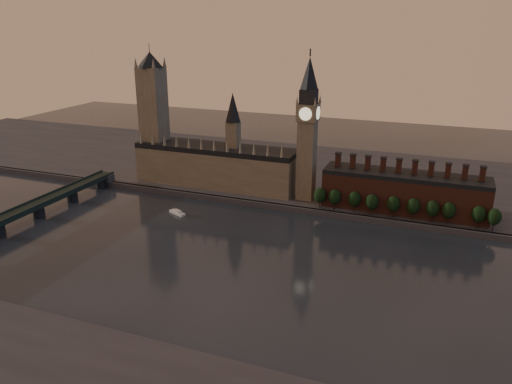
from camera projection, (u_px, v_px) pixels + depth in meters
ground at (234, 265)px, 278.57m from camera, size 900.00×900.00×0.00m
north_bank at (316, 174)px, 434.63m from camera, size 900.00×182.00×4.00m
palace_of_westminster at (217, 164)px, 394.63m from camera, size 130.00×30.30×74.00m
victoria_tower at (153, 112)px, 401.39m from camera, size 24.00×24.00×108.00m
big_ben at (308, 128)px, 353.27m from camera, size 15.00×15.00×107.00m
chimney_block at (404, 192)px, 342.17m from camera, size 110.00×25.00×37.00m
embankment_tree_0 at (320, 195)px, 348.06m from camera, size 8.60×8.60×14.88m
embankment_tree_1 at (335, 197)px, 344.77m from camera, size 8.60×8.60×14.88m
embankment_tree_2 at (354, 199)px, 340.69m from camera, size 8.60×8.60×14.88m
embankment_tree_3 at (372, 202)px, 335.70m from camera, size 8.60×8.60×14.88m
embankment_tree_4 at (393, 204)px, 331.96m from camera, size 8.60×8.60×14.88m
embankment_tree_5 at (413, 206)px, 327.88m from camera, size 8.60×8.60×14.88m
embankment_tree_6 at (432, 209)px, 323.81m from camera, size 8.60×8.60×14.88m
embankment_tree_7 at (449, 210)px, 320.65m from camera, size 8.60×8.60×14.88m
embankment_tree_8 at (479, 214)px, 314.37m from camera, size 8.60×8.60×14.88m
embankment_tree_9 at (494, 217)px, 310.18m from camera, size 8.60×8.60×14.88m
westminster_bridge at (15, 217)px, 326.77m from camera, size 14.00×200.00×11.55m
river_boat at (177, 212)px, 350.99m from camera, size 14.58×9.50×2.83m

